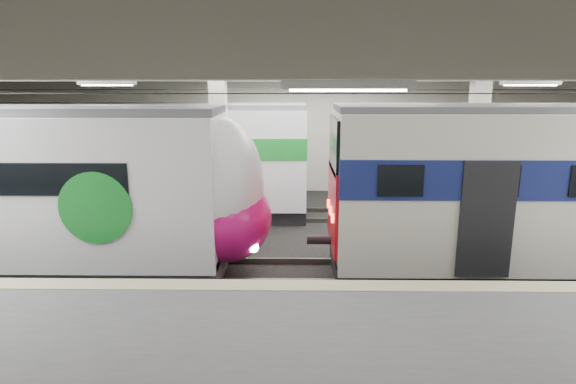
{
  "coord_description": "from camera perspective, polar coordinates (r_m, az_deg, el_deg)",
  "views": [
    {
      "loc": [
        -0.63,
        -11.98,
        4.99
      ],
      "look_at": [
        -0.82,
        1.0,
        2.0
      ],
      "focal_mm": 30.0,
      "sensor_mm": 36.0,
      "label": 1
    }
  ],
  "objects": [
    {
      "name": "modern_emu",
      "position": [
        14.07,
        -28.17,
        -0.2
      ],
      "size": [
        13.57,
        2.8,
        4.39
      ],
      "color": "white",
      "rests_on": "ground"
    },
    {
      "name": "station_hall",
      "position": [
        10.41,
        4.33,
        3.28
      ],
      "size": [
        36.0,
        24.0,
        5.75
      ],
      "color": "black",
      "rests_on": "ground"
    },
    {
      "name": "far_train",
      "position": [
        18.73,
        -18.25,
        3.67
      ],
      "size": [
        13.06,
        2.67,
        4.21
      ],
      "rotation": [
        0.0,
        0.0,
        -0.0
      ],
      "color": "white",
      "rests_on": "ground"
    }
  ]
}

